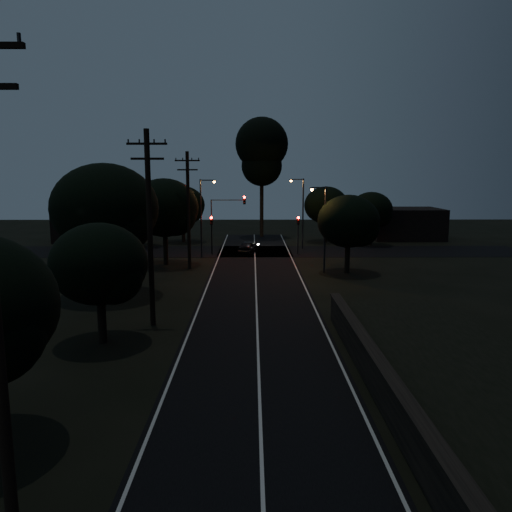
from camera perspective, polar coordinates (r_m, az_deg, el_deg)
name	(u,v)px	position (r m, az deg, el deg)	size (l,w,h in m)	color
ground	(262,485)	(15.38, 0.74, -24.71)	(160.00, 160.00, 0.00)	black
road_surface	(255,270)	(44.68, -0.07, -1.64)	(60.00, 70.00, 0.03)	black
retaining_wall	(489,413)	(19.38, 25.05, -15.92)	(6.93, 26.00, 1.60)	black
utility_pole_mid	(150,226)	(28.45, -12.06, 3.43)	(2.20, 0.30, 11.00)	black
utility_pole_far	(188,208)	(45.19, -7.74, 5.41)	(2.20, 0.30, 10.50)	black
tree_left_b	(102,266)	(26.16, -17.20, -1.12)	(4.87, 4.87, 6.20)	black
tree_left_c	(108,211)	(36.07, -16.53, 4.95)	(7.38, 7.38, 9.32)	black
tree_left_d	(167,209)	(47.39, -10.19, 5.28)	(6.42, 6.42, 8.15)	black
tree_far_nw	(184,206)	(63.32, -8.21, 5.69)	(5.54, 5.54, 7.01)	black
tree_far_w	(137,204)	(60.24, -13.46, 5.77)	(6.02, 6.02, 7.68)	black
tree_far_ne	(328,206)	(63.45, 8.19, 5.66)	(5.50, 5.50, 6.96)	black
tree_far_e	(373,211)	(61.51, 13.21, 5.05)	(5.04, 5.04, 6.39)	black
tree_right_a	(351,223)	(43.65, 10.78, 3.76)	(5.35, 5.35, 6.80)	black
tall_pine	(262,151)	(67.79, 0.66, 11.91)	(7.01, 7.01, 15.93)	black
building_left	(101,223)	(67.96, -17.34, 3.63)	(10.00, 8.00, 4.40)	black
building_right	(405,223)	(69.09, 16.67, 3.59)	(9.00, 7.00, 4.00)	black
signal_left	(212,228)	(53.20, -5.10, 3.20)	(0.28, 0.35, 4.10)	black
signal_right	(298,228)	(53.25, 4.83, 3.21)	(0.28, 0.35, 4.10)	black
signal_mast	(227,214)	(52.95, -3.30, 4.82)	(3.70, 0.35, 6.25)	black
streetlight_a	(203,213)	(51.12, -6.10, 4.95)	(1.66, 0.26, 8.00)	black
streetlight_b	(301,208)	(57.13, 5.20, 5.44)	(1.66, 0.26, 8.00)	black
streetlight_c	(323,223)	(43.36, 7.68, 3.73)	(1.46, 0.26, 7.50)	black
car	(248,247)	(54.37, -0.87, 1.07)	(1.58, 3.93, 1.34)	black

